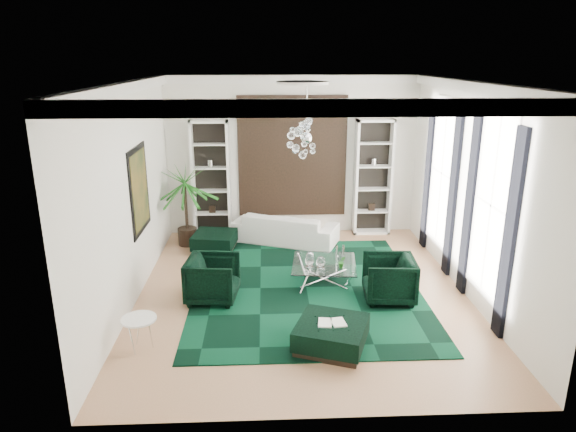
{
  "coord_description": "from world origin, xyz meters",
  "views": [
    {
      "loc": [
        -0.66,
        -8.69,
        4.2
      ],
      "look_at": [
        -0.24,
        0.5,
        1.33
      ],
      "focal_mm": 32.0,
      "sensor_mm": 36.0,
      "label": 1
    }
  ],
  "objects_px": {
    "coffee_table": "(324,273)",
    "armchair_left": "(213,279)",
    "sofa": "(286,228)",
    "armchair_right": "(389,279)",
    "palm": "(185,195)",
    "side_table": "(140,334)",
    "ottoman_side": "(215,242)",
    "ottoman_front": "(331,335)"
  },
  "relations": [
    {
      "from": "armchair_right",
      "to": "ottoman_side",
      "type": "height_order",
      "value": "armchair_right"
    },
    {
      "from": "ottoman_side",
      "to": "ottoman_front",
      "type": "xyz_separation_m",
      "value": [
        2.12,
        -4.17,
        0.0
      ]
    },
    {
      "from": "coffee_table",
      "to": "ottoman_side",
      "type": "bearing_deg",
      "value": 140.51
    },
    {
      "from": "sofa",
      "to": "armchair_right",
      "type": "relative_size",
      "value": 2.68
    },
    {
      "from": "armchair_right",
      "to": "palm",
      "type": "bearing_deg",
      "value": -122.67
    },
    {
      "from": "armchair_right",
      "to": "coffee_table",
      "type": "xyz_separation_m",
      "value": [
        -1.07,
        0.77,
        -0.2
      ]
    },
    {
      "from": "coffee_table",
      "to": "armchair_right",
      "type": "bearing_deg",
      "value": -35.83
    },
    {
      "from": "ottoman_front",
      "to": "ottoman_side",
      "type": "bearing_deg",
      "value": 116.97
    },
    {
      "from": "side_table",
      "to": "ottoman_front",
      "type": "bearing_deg",
      "value": -1.49
    },
    {
      "from": "ottoman_side",
      "to": "side_table",
      "type": "distance_m",
      "value": 4.16
    },
    {
      "from": "armchair_right",
      "to": "coffee_table",
      "type": "bearing_deg",
      "value": -121.33
    },
    {
      "from": "palm",
      "to": "side_table",
      "type": "bearing_deg",
      "value": -90.92
    },
    {
      "from": "sofa",
      "to": "ottoman_front",
      "type": "relative_size",
      "value": 2.39
    },
    {
      "from": "sofa",
      "to": "armchair_left",
      "type": "height_order",
      "value": "armchair_left"
    },
    {
      "from": "coffee_table",
      "to": "armchair_left",
      "type": "bearing_deg",
      "value": -162.92
    },
    {
      "from": "coffee_table",
      "to": "ottoman_side",
      "type": "relative_size",
      "value": 1.33
    },
    {
      "from": "armchair_left",
      "to": "coffee_table",
      "type": "bearing_deg",
      "value": -66.54
    },
    {
      "from": "armchair_left",
      "to": "side_table",
      "type": "bearing_deg",
      "value": 155.92
    },
    {
      "from": "armchair_right",
      "to": "palm",
      "type": "distance_m",
      "value": 5.08
    },
    {
      "from": "coffee_table",
      "to": "sofa",
      "type": "bearing_deg",
      "value": 105.63
    },
    {
      "from": "coffee_table",
      "to": "ottoman_side",
      "type": "distance_m",
      "value": 2.95
    },
    {
      "from": "armchair_left",
      "to": "armchair_right",
      "type": "height_order",
      "value": "same"
    },
    {
      "from": "armchair_right",
      "to": "ottoman_front",
      "type": "height_order",
      "value": "armchair_right"
    },
    {
      "from": "ottoman_side",
      "to": "armchair_right",
      "type": "bearing_deg",
      "value": -38.36
    },
    {
      "from": "sofa",
      "to": "palm",
      "type": "bearing_deg",
      "value": 23.02
    },
    {
      "from": "side_table",
      "to": "armchair_right",
      "type": "bearing_deg",
      "value": 19.61
    },
    {
      "from": "coffee_table",
      "to": "palm",
      "type": "height_order",
      "value": "palm"
    },
    {
      "from": "armchair_left",
      "to": "coffee_table",
      "type": "relative_size",
      "value": 0.75
    },
    {
      "from": "side_table",
      "to": "sofa",
      "type": "bearing_deg",
      "value": 62.6
    },
    {
      "from": "armchair_left",
      "to": "ottoman_front",
      "type": "xyz_separation_m",
      "value": [
        1.92,
        -1.66,
        -0.21
      ]
    },
    {
      "from": "ottoman_front",
      "to": "side_table",
      "type": "bearing_deg",
      "value": 178.51
    },
    {
      "from": "sofa",
      "to": "side_table",
      "type": "relative_size",
      "value": 4.6
    },
    {
      "from": "coffee_table",
      "to": "ottoman_front",
      "type": "height_order",
      "value": "coffee_table"
    },
    {
      "from": "ottoman_side",
      "to": "coffee_table",
      "type": "bearing_deg",
      "value": -39.49
    },
    {
      "from": "armchair_right",
      "to": "coffee_table",
      "type": "height_order",
      "value": "armchair_right"
    },
    {
      "from": "coffee_table",
      "to": "ottoman_front",
      "type": "distance_m",
      "value": 2.3
    },
    {
      "from": "armchair_left",
      "to": "side_table",
      "type": "xyz_separation_m",
      "value": [
        -0.93,
        -1.59,
        -0.16
      ]
    },
    {
      "from": "sofa",
      "to": "ottoman_side",
      "type": "height_order",
      "value": "sofa"
    },
    {
      "from": "armchair_left",
      "to": "palm",
      "type": "relative_size",
      "value": 0.37
    },
    {
      "from": "side_table",
      "to": "palm",
      "type": "height_order",
      "value": "palm"
    },
    {
      "from": "armchair_left",
      "to": "armchair_right",
      "type": "distance_m",
      "value": 3.14
    },
    {
      "from": "coffee_table",
      "to": "palm",
      "type": "distance_m",
      "value": 3.83
    }
  ]
}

